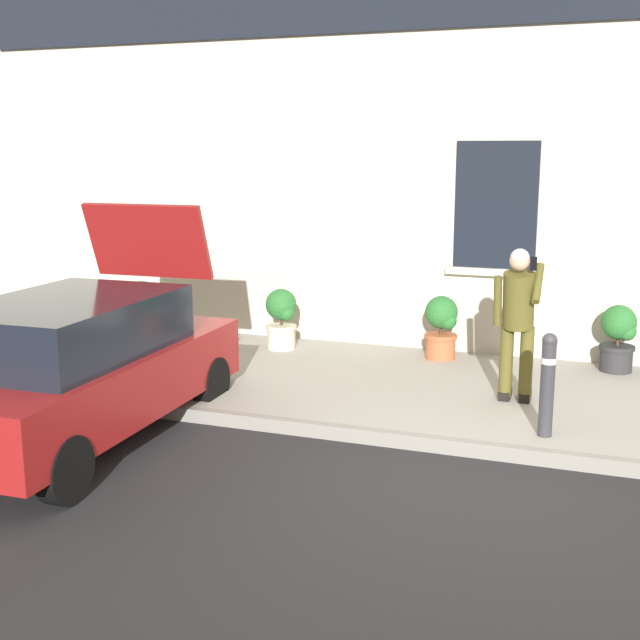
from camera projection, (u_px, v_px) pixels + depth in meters
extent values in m
plane|color=#232326|center=(451.00, 492.00, 7.27)|extent=(80.00, 80.00, 0.00)
cube|color=#99968E|center=(498.00, 396.00, 9.83)|extent=(24.00, 3.60, 0.15)
cube|color=gray|center=(470.00, 448.00, 8.12)|extent=(24.00, 0.12, 0.15)
cube|color=beige|center=(537.00, 89.00, 11.38)|extent=(24.00, 1.40, 7.50)
cube|color=#BCB7A8|center=(519.00, 327.00, 11.37)|extent=(24.00, 0.08, 1.10)
cube|color=black|center=(496.00, 205.00, 11.15)|extent=(1.10, 0.06, 1.70)
cube|color=#BCB7A8|center=(493.00, 272.00, 11.31)|extent=(1.30, 0.12, 0.10)
cube|color=maroon|center=(79.00, 381.00, 8.47)|extent=(1.86, 4.05, 0.64)
cube|color=black|center=(67.00, 327.00, 8.21)|extent=(1.60, 2.44, 0.56)
cube|color=black|center=(175.00, 356.00, 10.38)|extent=(1.66, 0.15, 0.20)
cube|color=yellow|center=(175.00, 342.00, 10.35)|extent=(0.52, 0.03, 0.12)
cube|color=#B21414|center=(121.00, 318.00, 10.53)|extent=(0.16, 0.04, 0.18)
cube|color=#B21414|center=(229.00, 326.00, 10.05)|extent=(0.16, 0.04, 0.18)
cube|color=maroon|center=(147.00, 241.00, 9.56)|extent=(1.50, 0.40, 0.87)
cylinder|color=black|center=(65.00, 470.00, 6.99)|extent=(0.22, 0.61, 0.60)
cylinder|color=black|center=(93.00, 371.00, 10.08)|extent=(0.22, 0.61, 0.60)
cylinder|color=black|center=(211.00, 383.00, 9.58)|extent=(0.22, 0.61, 0.60)
cylinder|color=#333338|center=(547.00, 390.00, 8.16)|extent=(0.14, 0.14, 0.95)
sphere|color=#333338|center=(550.00, 341.00, 8.06)|extent=(0.15, 0.15, 0.15)
cylinder|color=silver|center=(549.00, 361.00, 8.10)|extent=(0.15, 0.15, 0.06)
cylinder|color=#514C1E|center=(506.00, 361.00, 9.35)|extent=(0.15, 0.15, 0.82)
cube|color=black|center=(505.00, 394.00, 9.48)|extent=(0.12, 0.28, 0.10)
cylinder|color=#514C1E|center=(526.00, 363.00, 9.27)|extent=(0.15, 0.15, 0.82)
cube|color=black|center=(525.00, 396.00, 9.41)|extent=(0.12, 0.28, 0.10)
cylinder|color=#514C1E|center=(519.00, 300.00, 9.12)|extent=(0.34, 0.44, 0.67)
sphere|color=tan|center=(520.00, 261.00, 8.96)|extent=(0.22, 0.22, 0.22)
sphere|color=silver|center=(520.00, 258.00, 8.95)|extent=(0.21, 0.21, 0.21)
cylinder|color=#514C1E|center=(498.00, 301.00, 9.16)|extent=(0.09, 0.18, 0.57)
cylinder|color=#514C1E|center=(538.00, 283.00, 8.97)|extent=(0.09, 0.42, 0.42)
cube|color=black|center=(534.00, 264.00, 8.89)|extent=(0.07, 0.02, 0.15)
cylinder|color=#606B38|center=(143.00, 326.00, 12.56)|extent=(0.40, 0.40, 0.34)
cylinder|color=#606B38|center=(143.00, 317.00, 12.53)|extent=(0.44, 0.44, 0.05)
cylinder|color=#47331E|center=(142.00, 307.00, 12.50)|extent=(0.04, 0.04, 0.24)
sphere|color=#387F33|center=(142.00, 295.00, 12.46)|extent=(0.44, 0.44, 0.44)
sphere|color=#387F33|center=(146.00, 303.00, 12.40)|extent=(0.24, 0.24, 0.24)
cylinder|color=beige|center=(281.00, 337.00, 11.83)|extent=(0.40, 0.40, 0.34)
cylinder|color=beige|center=(281.00, 327.00, 11.80)|extent=(0.44, 0.44, 0.05)
cylinder|color=#47331E|center=(281.00, 317.00, 11.77)|extent=(0.04, 0.04, 0.24)
sphere|color=#286B2D|center=(281.00, 304.00, 11.74)|extent=(0.44, 0.44, 0.44)
sphere|color=#286B2D|center=(286.00, 312.00, 11.68)|extent=(0.24, 0.24, 0.24)
cylinder|color=#B25B38|center=(440.00, 346.00, 11.27)|extent=(0.40, 0.40, 0.34)
cylinder|color=#B25B38|center=(441.00, 336.00, 11.24)|extent=(0.44, 0.44, 0.05)
cylinder|color=#47331E|center=(441.00, 325.00, 11.21)|extent=(0.04, 0.04, 0.24)
sphere|color=#286B2D|center=(441.00, 312.00, 11.17)|extent=(0.44, 0.44, 0.44)
sphere|color=#286B2D|center=(448.00, 321.00, 11.11)|extent=(0.24, 0.24, 0.24)
cylinder|color=#2D2D30|center=(616.00, 358.00, 10.62)|extent=(0.40, 0.40, 0.34)
cylinder|color=#2D2D30|center=(617.00, 348.00, 10.59)|extent=(0.44, 0.44, 0.05)
cylinder|color=#47331E|center=(618.00, 336.00, 10.56)|extent=(0.04, 0.04, 0.24)
sphere|color=#286B2D|center=(619.00, 322.00, 10.53)|extent=(0.44, 0.44, 0.44)
sphere|color=#286B2D|center=(627.00, 331.00, 10.47)|extent=(0.24, 0.24, 0.24)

